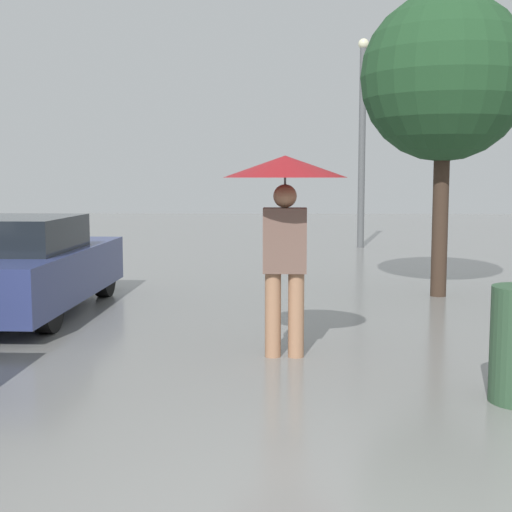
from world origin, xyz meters
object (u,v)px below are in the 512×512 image
Objects in this scene: tree at (444,79)px; street_lamp at (362,137)px; parked_car_farthest at (10,267)px; pedestrian at (285,194)px.

tree is 0.86× the size of street_lamp.
street_lamp is at bearing 58.58° from parked_car_farthest.
street_lamp is at bearing 80.50° from pedestrian.
pedestrian is 4.36m from tree.
tree is at bearing -86.80° from street_lamp.
parked_car_farthest is at bearing 148.81° from pedestrian.
street_lamp reaches higher than parked_car_farthest.
parked_car_farthest is at bearing -121.42° from street_lamp.
pedestrian is 0.49× the size of parked_car_farthest.
pedestrian reaches higher than parked_car_farthest.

